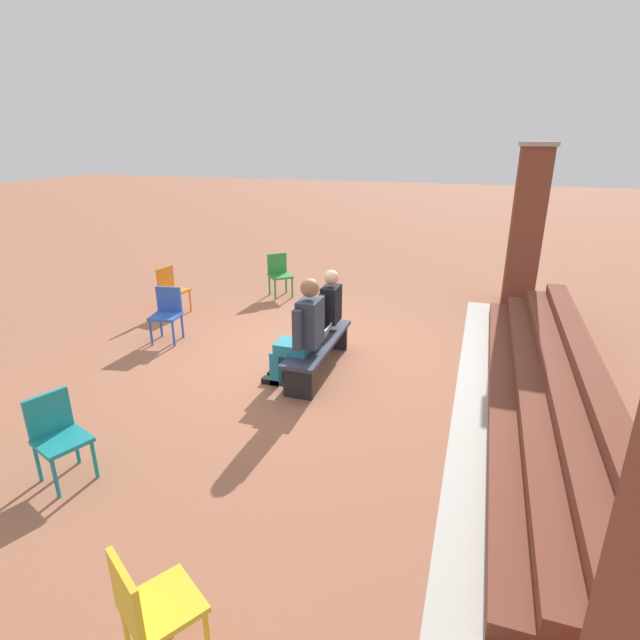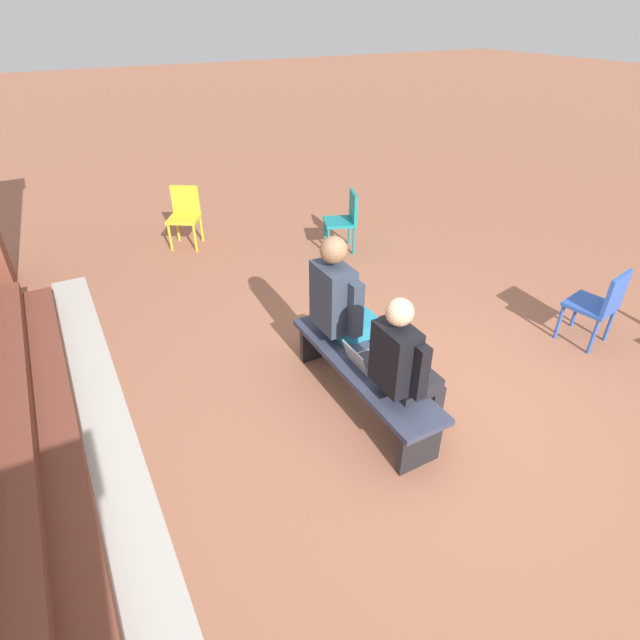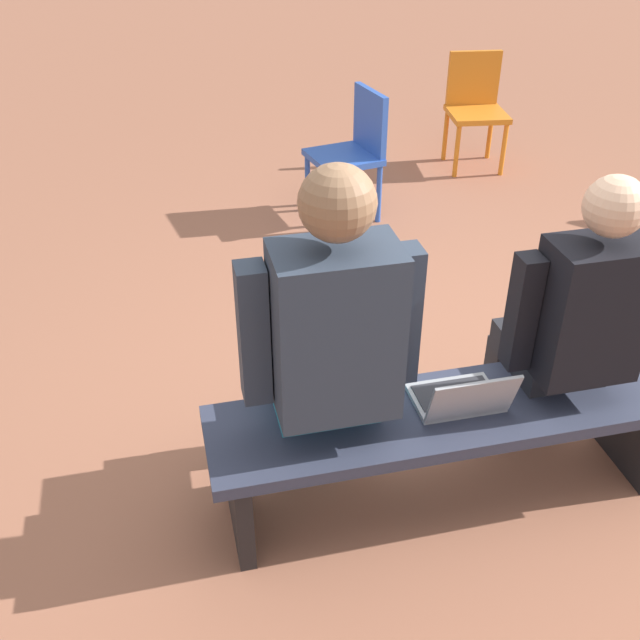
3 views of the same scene
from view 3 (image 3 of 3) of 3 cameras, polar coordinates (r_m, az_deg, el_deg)
The scene contains 7 objects.
ground_plane at distance 3.48m, azimuth 12.99°, elevation -7.31°, with size 60.00×60.00×0.00m, color #9E6047.
bench at distance 2.85m, azimuth 9.82°, elevation -8.05°, with size 1.80×0.44×0.45m.
person_student at distance 2.88m, azimuth 18.45°, elevation -0.23°, with size 0.53×0.67×1.32m.
person_adult at distance 2.54m, azimuth 0.53°, elevation -1.81°, with size 0.60×0.76×1.44m.
laptop at distance 2.76m, azimuth 10.73°, elevation -5.83°, with size 0.32×0.29×0.21m.
plastic_chair_foreground at distance 6.04m, azimuth 11.74°, elevation 15.88°, with size 0.47×0.47×0.84m.
plastic_chair_mid_courtyard at distance 5.04m, azimuth 2.62°, elevation 13.07°, with size 0.49×0.49×0.84m.
Camera 3 is at (1.34, 2.33, 2.21)m, focal length 42.00 mm.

